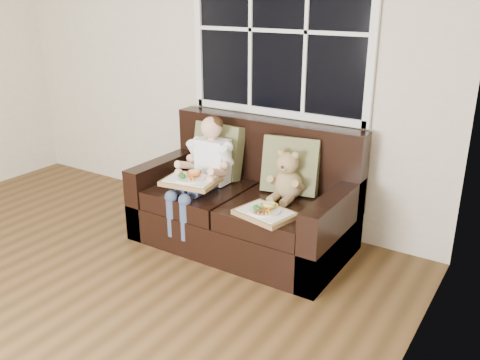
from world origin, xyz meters
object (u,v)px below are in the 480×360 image
Objects in this scene: loveseat at (246,206)px; tray_right at (265,212)px; child at (205,164)px; teddy_bear at (287,179)px; tray_left at (191,180)px.

loveseat is 3.77× the size of tray_right.
teddy_bear is (0.66, 0.14, -0.04)m from child.
tray_left is 1.00× the size of tray_right.
child is at bearing -159.25° from loveseat.
loveseat is at bearing -178.62° from teddy_bear.
tray_left is at bearing -88.05° from child.
child is at bearing 82.88° from tray_left.
tray_left is 0.70m from tray_right.
loveseat is 3.76× the size of tray_left.
child reaches higher than tray_left.
loveseat is 1.96× the size of child.
teddy_bear is 0.74m from tray_left.
teddy_bear reaches higher than tray_left.
child is 0.68m from teddy_bear.
loveseat is at bearing 149.25° from tray_right.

